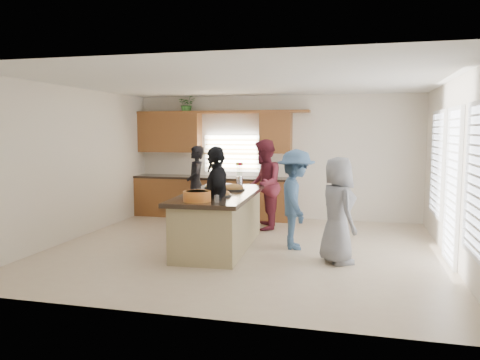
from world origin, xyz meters
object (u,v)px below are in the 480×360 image
(salad_bowl, at_px, (197,196))
(woman_right_front, at_px, (338,210))
(woman_left_front, at_px, (216,201))
(woman_right_back, at_px, (296,199))
(island, at_px, (220,221))
(woman_left_back, at_px, (196,184))
(woman_left_mid, at_px, (264,185))

(salad_bowl, distance_m, woman_right_front, 2.13)
(woman_right_front, bearing_deg, woman_left_front, 61.40)
(woman_right_back, bearing_deg, island, 89.09)
(woman_left_back, distance_m, woman_right_back, 3.00)
(salad_bowl, bearing_deg, woman_left_front, 77.57)
(woman_left_front, relative_size, woman_right_back, 1.04)
(woman_right_back, bearing_deg, woman_left_mid, 18.09)
(salad_bowl, relative_size, woman_left_front, 0.24)
(island, xyz_separation_m, woman_right_back, (1.27, 0.26, 0.39))
(woman_right_back, bearing_deg, woman_left_back, 41.33)
(woman_right_front, bearing_deg, woman_right_back, 17.13)
(island, relative_size, woman_right_front, 1.70)
(woman_left_back, xyz_separation_m, woman_right_front, (3.14, -2.50, -0.03))
(island, height_order, woman_left_front, woman_left_front)
(island, bearing_deg, woman_left_back, 116.73)
(woman_left_back, height_order, woman_right_back, woman_right_back)
(woman_left_mid, xyz_separation_m, woman_right_front, (1.56, -2.14, -0.11))
(woman_left_mid, bearing_deg, woman_left_back, -111.32)
(woman_right_front, bearing_deg, woman_left_mid, 8.26)
(woman_left_mid, xyz_separation_m, woman_left_front, (-0.36, -2.12, -0.04))
(island, bearing_deg, salad_bowl, -95.20)
(woman_left_back, xyz_separation_m, woman_left_front, (1.22, -2.47, 0.04))
(salad_bowl, distance_m, woman_left_mid, 2.74)
(salad_bowl, relative_size, woman_left_back, 0.25)
(salad_bowl, distance_m, woman_right_back, 1.85)
(island, xyz_separation_m, woman_left_front, (0.08, -0.44, 0.43))
(woman_left_mid, distance_m, woman_right_back, 1.64)
(island, relative_size, woman_left_back, 1.63)
(woman_right_front, bearing_deg, island, 49.03)
(woman_right_back, bearing_deg, woman_right_front, -147.51)
(island, height_order, woman_right_back, woman_right_back)
(woman_left_back, distance_m, woman_right_front, 4.01)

